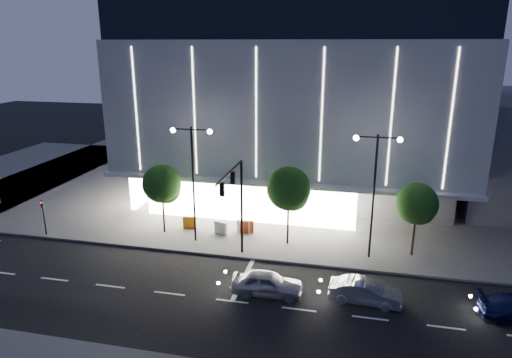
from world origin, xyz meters
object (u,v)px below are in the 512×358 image
at_px(traffic_mast, 236,195).
at_px(car_second, 365,292).
at_px(barrier_b, 221,228).
at_px(tree_right, 417,206).
at_px(tree_mid, 289,191).
at_px(car_lead, 267,283).
at_px(tree_left, 162,186).
at_px(barrier_c, 247,227).
at_px(barrier_d, 244,226).
at_px(street_lamp_east, 375,179).
at_px(barrier_a, 190,222).
at_px(street_lamp_west, 193,168).
at_px(ped_signal_far, 44,214).

relative_size(traffic_mast, car_second, 1.67).
bearing_deg(car_second, barrier_b, 59.95).
bearing_deg(tree_right, tree_mid, 180.00).
bearing_deg(car_lead, tree_right, -54.49).
relative_size(traffic_mast, tree_left, 1.24).
relative_size(traffic_mast, tree_mid, 1.15).
distance_m(barrier_c, barrier_d, 0.27).
distance_m(tree_left, barrier_b, 5.66).
relative_size(street_lamp_east, tree_left, 1.57).
bearing_deg(tree_left, traffic_mast, -27.84).
height_order(car_lead, barrier_d, car_lead).
xyz_separation_m(street_lamp_east, barrier_b, (-11.49, 1.68, -5.31)).
xyz_separation_m(barrier_a, barrier_c, (4.79, 0.07, 0.00)).
xyz_separation_m(street_lamp_west, car_lead, (6.87, -6.25, -5.21)).
bearing_deg(barrier_b, ped_signal_far, -147.66).
distance_m(barrier_b, barrier_c, 2.07).
distance_m(traffic_mast, ped_signal_far, 16.35).
bearing_deg(barrier_d, street_lamp_east, -8.29).
xyz_separation_m(ped_signal_far, barrier_b, (13.51, 3.18, -1.24)).
bearing_deg(barrier_a, barrier_d, -4.16).
bearing_deg(street_lamp_west, street_lamp_east, 0.00).
xyz_separation_m(traffic_mast, tree_left, (-6.97, 3.68, -0.99)).
bearing_deg(barrier_d, barrier_a, -172.98).
height_order(tree_right, barrier_c, tree_right).
height_order(street_lamp_east, barrier_c, street_lamp_east).
bearing_deg(ped_signal_far, tree_right, 5.14).
bearing_deg(ped_signal_far, street_lamp_east, 3.44).
bearing_deg(traffic_mast, street_lamp_east, 16.48).
xyz_separation_m(tree_right, barrier_c, (-12.52, 1.24, -3.23)).
xyz_separation_m(ped_signal_far, tree_left, (9.03, 2.52, 2.15)).
distance_m(tree_right, barrier_b, 14.88).
height_order(traffic_mast, tree_left, traffic_mast).
height_order(barrier_a, barrier_d, same).
height_order(traffic_mast, car_lead, traffic_mast).
relative_size(tree_left, tree_mid, 0.93).
bearing_deg(street_lamp_east, tree_left, 176.35).
height_order(street_lamp_east, tree_mid, street_lamp_east).
bearing_deg(street_lamp_west, tree_mid, 8.26).
relative_size(street_lamp_west, car_lead, 2.05).
distance_m(tree_left, barrier_c, 7.41).
xyz_separation_m(traffic_mast, street_lamp_east, (9.00, 2.66, 0.93)).
distance_m(street_lamp_west, barrier_d, 6.64).
bearing_deg(barrier_a, tree_mid, -14.00).
bearing_deg(tree_left, ped_signal_far, -164.39).
distance_m(tree_mid, car_lead, 8.11).
xyz_separation_m(ped_signal_far, tree_mid, (19.03, 2.52, 2.45)).
bearing_deg(barrier_c, street_lamp_east, -31.96).
bearing_deg(barrier_c, tree_right, -24.23).
bearing_deg(barrier_c, car_second, -60.16).
relative_size(car_second, barrier_c, 3.84).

